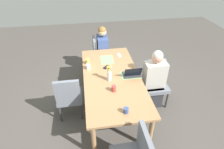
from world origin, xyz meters
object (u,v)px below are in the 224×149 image
person_near_left_mid (154,82)px  coffee_mug_centre_right (88,67)px  coffee_mug_near_left (114,88)px  coffee_mug_centre_left (126,110)px  chair_near_left_mid (155,80)px  chair_far_right_near (69,96)px  dining_table (112,80)px  flower_vase (109,73)px  person_head_right_left_near (103,53)px  phone_silver (119,55)px  laptop_near_left_mid (132,74)px  chair_head_right_left_near (99,53)px  coffee_mug_near_right (88,62)px  phone_black (106,67)px

person_near_left_mid → coffee_mug_centre_right: bearing=74.6°
coffee_mug_near_left → coffee_mug_centre_left: coffee_mug_near_left is taller
person_near_left_mid → chair_near_left_mid: bearing=-38.8°
chair_far_right_near → coffee_mug_near_left: bearing=-109.8°
dining_table → coffee_mug_centre_right: size_ratio=22.05×
flower_vase → coffee_mug_near_left: 0.32m
person_head_right_left_near → phone_silver: bearing=-151.2°
person_head_right_left_near → coffee_mug_centre_left: size_ratio=14.74×
person_head_right_left_near → laptop_near_left_mid: bearing=-163.8°
laptop_near_left_mid → coffee_mug_centre_right: laptop_near_left_mid is taller
coffee_mug_near_left → phone_silver: bearing=-15.2°
coffee_mug_centre_right → phone_silver: size_ratio=0.66×
chair_head_right_left_near → coffee_mug_near_right: size_ratio=8.28×
dining_table → laptop_near_left_mid: 0.38m
chair_near_left_mid → flower_vase: 1.02m
coffee_mug_near_right → phone_silver: 0.73m
chair_far_right_near → coffee_mug_centre_right: size_ratio=9.14×
chair_far_right_near → laptop_near_left_mid: 1.19m
person_near_left_mid → phone_black: 0.95m
chair_head_right_left_near → person_near_left_mid: person_near_left_mid is taller
dining_table → coffee_mug_near_left: 0.41m
chair_near_left_mid → phone_silver: 0.94m
phone_silver → chair_far_right_near: bearing=128.9°
person_head_right_left_near → coffee_mug_near_left: 1.71m
chair_near_left_mid → chair_far_right_near: 1.67m
dining_table → phone_silver: (0.75, -0.28, 0.07)m
dining_table → laptop_near_left_mid: size_ratio=6.79×
person_near_left_mid → flower_vase: (-0.08, 0.87, 0.36)m
person_near_left_mid → coffee_mug_centre_left: person_near_left_mid is taller
phone_silver → person_near_left_mid: bearing=-145.5°
coffee_mug_centre_left → phone_black: (1.22, 0.12, -0.04)m
coffee_mug_near_left → phone_silver: size_ratio=0.66×
chair_near_left_mid → coffee_mug_near_right: size_ratio=8.28×
chair_far_right_near → phone_black: (0.45, -0.73, 0.24)m
coffee_mug_near_right → phone_silver: bearing=-70.5°
chair_far_right_near → person_head_right_left_near: bearing=-28.6°
person_head_right_left_near → coffee_mug_centre_right: 1.07m
person_head_right_left_near → phone_black: size_ratio=7.97×
chair_head_right_left_near → coffee_mug_near_left: (-1.75, -0.06, 0.29)m
coffee_mug_near_right → laptop_near_left_mid: bearing=-125.0°
laptop_near_left_mid → coffee_mug_near_left: (-0.37, 0.40, 0.01)m
chair_head_right_left_near → phone_silver: chair_head_right_left_near is taller
chair_near_left_mid → laptop_near_left_mid: 0.58m
dining_table → person_head_right_left_near: size_ratio=1.82×
chair_head_right_left_near → phone_black: 1.06m
coffee_mug_centre_right → phone_silver: coffee_mug_centre_right is taller
laptop_near_left_mid → coffee_mug_centre_right: (0.36, 0.77, 0.01)m
coffee_mug_near_left → phone_black: (0.72, 0.02, -0.05)m
chair_head_right_left_near → coffee_mug_near_right: 0.94m
flower_vase → laptop_near_left_mid: 0.44m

